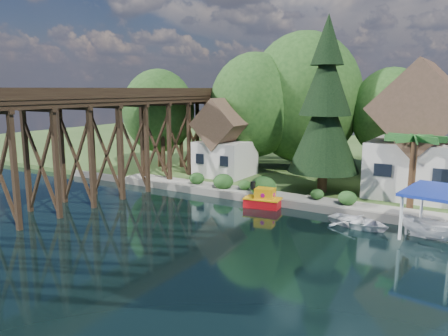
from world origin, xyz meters
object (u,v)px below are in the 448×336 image
(boat_canopy, at_px, (435,219))
(trestle_bridge, at_px, (122,133))
(conifer, at_px, (325,109))
(tugboat, at_px, (263,200))
(palm_tree, at_px, (415,140))
(boat_white_a, at_px, (359,221))
(shed, at_px, (225,143))
(house_left, at_px, (421,139))

(boat_canopy, bearing_deg, trestle_bridge, -178.64)
(conifer, distance_m, tugboat, 9.30)
(tugboat, distance_m, boat_canopy, 12.49)
(palm_tree, distance_m, boat_white_a, 7.48)
(shed, distance_m, boat_white_a, 18.22)
(palm_tree, bearing_deg, boat_canopy, -66.62)
(boat_canopy, bearing_deg, house_left, 103.14)
(boat_white_a, height_order, boat_canopy, boat_canopy)
(conifer, bearing_deg, shed, 169.68)
(tugboat, bearing_deg, shed, 137.11)
(house_left, xyz_separation_m, tugboat, (-10.01, -8.92, -4.52))
(palm_tree, bearing_deg, conifer, 167.17)
(trestle_bridge, distance_m, boat_white_a, 21.34)
(shed, bearing_deg, conifer, -10.32)
(palm_tree, distance_m, boat_canopy, 6.94)
(trestle_bridge, height_order, shed, trestle_bridge)
(shed, bearing_deg, boat_white_a, -28.39)
(palm_tree, xyz_separation_m, boat_white_a, (-2.44, -4.87, -5.12))
(trestle_bridge, height_order, palm_tree, trestle_bridge)
(trestle_bridge, bearing_deg, house_left, 25.21)
(palm_tree, height_order, boat_canopy, palm_tree)
(palm_tree, bearing_deg, shed, 168.67)
(conifer, distance_m, boat_canopy, 13.18)
(tugboat, bearing_deg, palm_tree, 20.33)
(palm_tree, relative_size, boat_canopy, 1.08)
(palm_tree, bearing_deg, boat_white_a, -116.65)
(house_left, height_order, boat_canopy, house_left)
(shed, xyz_separation_m, conifer, (10.91, -1.99, 3.75))
(conifer, relative_size, boat_white_a, 3.50)
(boat_canopy, bearing_deg, tugboat, 174.02)
(trestle_bridge, xyz_separation_m, conifer, (15.91, 7.34, 2.22))
(shed, height_order, palm_tree, shed)
(trestle_bridge, distance_m, shed, 10.69)
(boat_white_a, bearing_deg, trestle_bridge, 106.08)
(trestle_bridge, bearing_deg, conifer, 24.78)
(house_left, distance_m, tugboat, 14.15)
(trestle_bridge, xyz_separation_m, boat_canopy, (25.39, 0.60, -3.98))
(tugboat, distance_m, boat_white_a, 7.84)
(shed, bearing_deg, tugboat, -42.89)
(conifer, xyz_separation_m, boat_white_a, (4.84, -6.53, -7.14))
(trestle_bridge, relative_size, boat_canopy, 8.22)
(tugboat, bearing_deg, house_left, 41.72)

